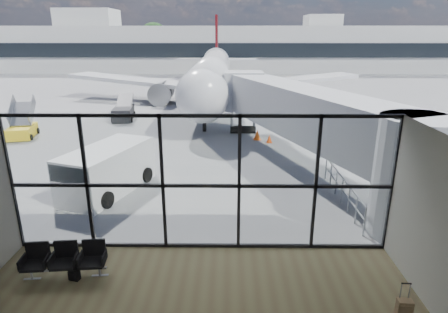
{
  "coord_description": "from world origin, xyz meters",
  "views": [
    {
      "loc": [
        0.85,
        -10.87,
        6.76
      ],
      "look_at": [
        0.69,
        3.0,
        2.18
      ],
      "focal_mm": 30.0,
      "sensor_mm": 36.0,
      "label": 1
    }
  ],
  "objects_px": {
    "airliner": "(212,73)",
    "mobile_stairs": "(22,130)",
    "backpack": "(74,274)",
    "service_van": "(106,170)",
    "belt_loader": "(124,112)",
    "suitcase": "(404,310)",
    "seating_row": "(65,258)"
  },
  "relations": [
    {
      "from": "backpack",
      "to": "belt_loader",
      "type": "height_order",
      "value": "belt_loader"
    },
    {
      "from": "backpack",
      "to": "airliner",
      "type": "distance_m",
      "value": 31.16
    },
    {
      "from": "airliner",
      "to": "service_van",
      "type": "bearing_deg",
      "value": -98.49
    },
    {
      "from": "seating_row",
      "to": "service_van",
      "type": "relative_size",
      "value": 0.46
    },
    {
      "from": "seating_row",
      "to": "service_van",
      "type": "bearing_deg",
      "value": 90.84
    },
    {
      "from": "seating_row",
      "to": "backpack",
      "type": "bearing_deg",
      "value": -43.66
    },
    {
      "from": "belt_loader",
      "to": "suitcase",
      "type": "bearing_deg",
      "value": -67.3
    },
    {
      "from": "backpack",
      "to": "airliner",
      "type": "relative_size",
      "value": 0.01
    },
    {
      "from": "backpack",
      "to": "belt_loader",
      "type": "distance_m",
      "value": 21.46
    },
    {
      "from": "airliner",
      "to": "belt_loader",
      "type": "height_order",
      "value": "airliner"
    },
    {
      "from": "backpack",
      "to": "mobile_stairs",
      "type": "distance_m",
      "value": 18.31
    },
    {
      "from": "suitcase",
      "to": "service_van",
      "type": "distance_m",
      "value": 12.51
    },
    {
      "from": "seating_row",
      "to": "suitcase",
      "type": "distance_m",
      "value": 9.22
    },
    {
      "from": "backpack",
      "to": "service_van",
      "type": "xyz_separation_m",
      "value": [
        -1.0,
        6.34,
        0.83
      ]
    },
    {
      "from": "airliner",
      "to": "suitcase",
      "type": "bearing_deg",
      "value": -79.36
    },
    {
      "from": "backpack",
      "to": "mobile_stairs",
      "type": "height_order",
      "value": "mobile_stairs"
    },
    {
      "from": "backpack",
      "to": "mobile_stairs",
      "type": "relative_size",
      "value": 0.13
    },
    {
      "from": "mobile_stairs",
      "to": "seating_row",
      "type": "bearing_deg",
      "value": -71.92
    },
    {
      "from": "backpack",
      "to": "airliner",
      "type": "bearing_deg",
      "value": 99.51
    },
    {
      "from": "suitcase",
      "to": "mobile_stairs",
      "type": "relative_size",
      "value": 0.3
    },
    {
      "from": "belt_loader",
      "to": "mobile_stairs",
      "type": "distance_m",
      "value": 7.76
    },
    {
      "from": "service_van",
      "to": "seating_row",
      "type": "bearing_deg",
      "value": -63.71
    },
    {
      "from": "service_van",
      "to": "belt_loader",
      "type": "distance_m",
      "value": 15.04
    },
    {
      "from": "belt_loader",
      "to": "service_van",
      "type": "bearing_deg",
      "value": -84.96
    },
    {
      "from": "airliner",
      "to": "mobile_stairs",
      "type": "distance_m",
      "value": 19.87
    },
    {
      "from": "suitcase",
      "to": "belt_loader",
      "type": "xyz_separation_m",
      "value": [
        -12.92,
        22.5,
        0.32
      ]
    },
    {
      "from": "airliner",
      "to": "mobile_stairs",
      "type": "relative_size",
      "value": 10.81
    },
    {
      "from": "backpack",
      "to": "service_van",
      "type": "height_order",
      "value": "service_van"
    },
    {
      "from": "seating_row",
      "to": "backpack",
      "type": "distance_m",
      "value": 0.54
    },
    {
      "from": "seating_row",
      "to": "belt_loader",
      "type": "height_order",
      "value": "belt_loader"
    },
    {
      "from": "belt_loader",
      "to": "mobile_stairs",
      "type": "height_order",
      "value": "mobile_stairs"
    },
    {
      "from": "airliner",
      "to": "belt_loader",
      "type": "bearing_deg",
      "value": -124.74
    }
  ]
}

